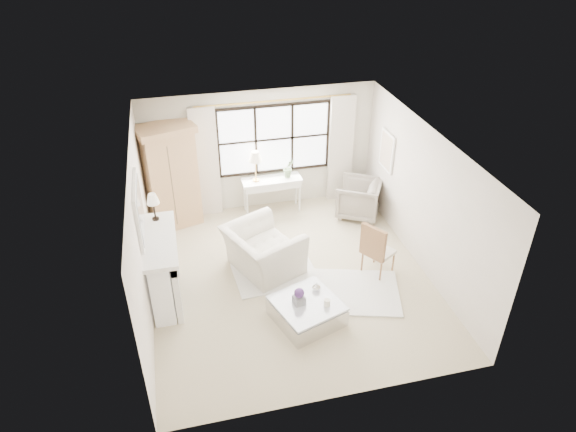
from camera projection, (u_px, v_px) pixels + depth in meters
name	position (u px, v px, depth m)	size (l,w,h in m)	color
floor	(290.00, 278.00, 9.54)	(5.50, 5.50, 0.00)	#C5B592
ceiling	(291.00, 145.00, 8.10)	(5.50, 5.50, 0.00)	white
wall_back	(260.00, 151.00, 11.09)	(5.00, 5.00, 0.00)	beige
wall_front	(342.00, 328.00, 6.56)	(5.00, 5.00, 0.00)	beige
wall_left	(141.00, 236.00, 8.33)	(5.50, 5.50, 0.00)	white
wall_right	(424.00, 199.00, 9.32)	(5.50, 5.50, 0.00)	beige
window_pane	(274.00, 139.00, 11.00)	(2.40, 0.02, 1.50)	white
window_frame	(274.00, 139.00, 10.99)	(2.50, 0.04, 1.50)	black
curtain_rod	(274.00, 101.00, 10.48)	(0.04, 0.04, 3.30)	#B38C3E
curtain_left	(206.00, 163.00, 10.83)	(0.55, 0.10, 2.47)	beige
curtain_right	(341.00, 149.00, 11.42)	(0.55, 0.10, 2.47)	beige
fireplace	(161.00, 268.00, 8.75)	(0.58, 1.66, 1.26)	white
mirror_frame	(139.00, 210.00, 8.07)	(0.05, 1.15, 0.95)	silver
mirror_glass	(141.00, 210.00, 8.08)	(0.02, 1.00, 0.80)	#B8BDC4
art_frame	(387.00, 151.00, 10.60)	(0.04, 0.62, 0.82)	white
art_canvas	(386.00, 151.00, 10.60)	(0.01, 0.52, 0.72)	beige
mantel_lamp	(153.00, 200.00, 8.70)	(0.22, 0.22, 0.51)	black
armoire	(171.00, 176.00, 10.54)	(1.27, 0.99, 2.24)	tan
console_table	(272.00, 195.00, 11.36)	(1.31, 0.48, 0.80)	silver
console_lamp	(255.00, 157.00, 10.79)	(0.28, 0.28, 0.69)	#BF8D42
orchid_plant	(289.00, 168.00, 11.12)	(0.24, 0.19, 0.43)	#5B734C
side_table	(257.00, 227.00, 10.39)	(0.40, 0.40, 0.51)	white
rug_left	(275.00, 274.00, 9.63)	(1.51, 1.07, 0.03)	silver
rug_right	(352.00, 292.00, 9.19)	(1.65, 1.24, 0.03)	white
club_armchair	(263.00, 250.00, 9.56)	(1.33, 1.16, 0.86)	silver
wingback_chair	(359.00, 198.00, 11.21)	(0.88, 0.90, 0.82)	gray
french_chair	(377.00, 259.00, 9.52)	(0.67, 0.67, 1.08)	#996940
coffee_table	(307.00, 311.00, 8.52)	(1.27, 1.27, 0.38)	silver
planter_box	(299.00, 300.00, 8.36)	(0.18, 0.18, 0.13)	gray
planter_flowers	(299.00, 293.00, 8.28)	(0.16, 0.16, 0.16)	#502C6E
pillar_candle	(327.00, 303.00, 8.31)	(0.10, 0.10, 0.12)	white
coffee_vase	(316.00, 287.00, 8.63)	(0.14, 0.14, 0.15)	white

